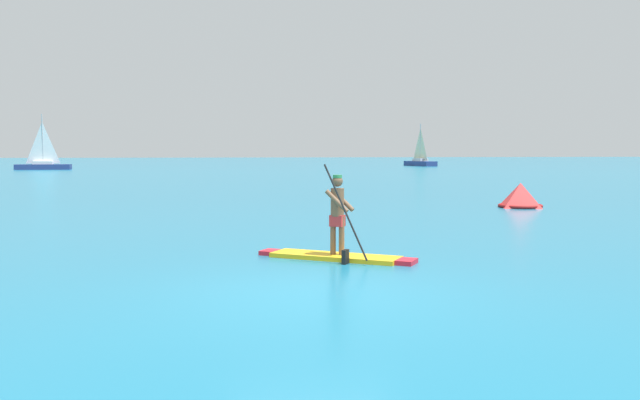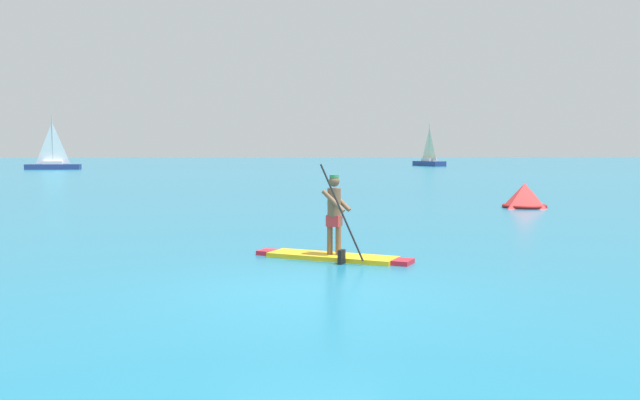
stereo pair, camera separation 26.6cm
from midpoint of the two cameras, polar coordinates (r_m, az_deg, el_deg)
The scene contains 5 objects.
ground at distance 9.95m, azimuth -0.20°, elevation -8.00°, with size 440.00×440.00×0.00m, color #196B8C.
paddleboarder_mid_center at distance 12.93m, azimuth 1.76°, elevation -3.60°, with size 2.89×2.20×1.92m.
race_marker_buoy at distance 25.94m, azimuth 17.51°, elevation 0.25°, with size 1.86×1.86×0.92m.
sailboat_left_horizon at distance 82.85m, azimuth -21.93°, elevation 2.98°, with size 6.03×1.64×6.38m.
sailboat_right_horizon at distance 96.52m, azimuth 9.46°, elevation 3.34°, with size 3.04×6.61×6.07m.
Camera 2 is at (-1.53, -9.61, 2.11)m, focal length 37.12 mm.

